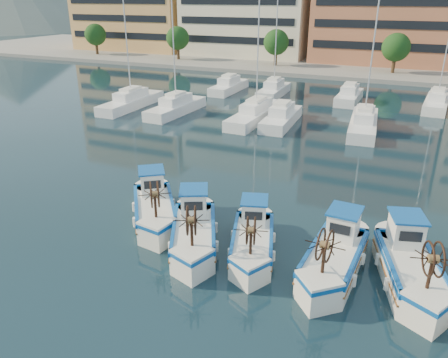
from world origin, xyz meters
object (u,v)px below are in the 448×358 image
fishing_boat_a (154,205)px  fishing_boat_d (335,254)px  fishing_boat_c (253,238)px  fishing_boat_e (409,264)px  fishing_boat_b (194,229)px

fishing_boat_a → fishing_boat_d: bearing=-41.0°
fishing_boat_c → fishing_boat_d: 3.74m
fishing_boat_c → fishing_boat_e: fishing_boat_e is taller
fishing_boat_a → fishing_boat_b: (3.09, -1.38, -0.00)m
fishing_boat_c → fishing_boat_d: size_ratio=0.93×
fishing_boat_c → fishing_boat_d: (3.74, 0.03, 0.07)m
fishing_boat_a → fishing_boat_b: 3.38m
fishing_boat_a → fishing_boat_e: size_ratio=0.96×
fishing_boat_a → fishing_boat_e: bearing=-37.5°
fishing_boat_b → fishing_boat_e: (9.46, 1.04, 0.02)m
fishing_boat_a → fishing_boat_d: size_ratio=0.99×
fishing_boat_e → fishing_boat_d: bearing=173.1°
fishing_boat_b → fishing_boat_c: 2.83m
fishing_boat_b → fishing_boat_c: fishing_boat_b is taller
fishing_boat_c → fishing_boat_d: fishing_boat_d is taller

